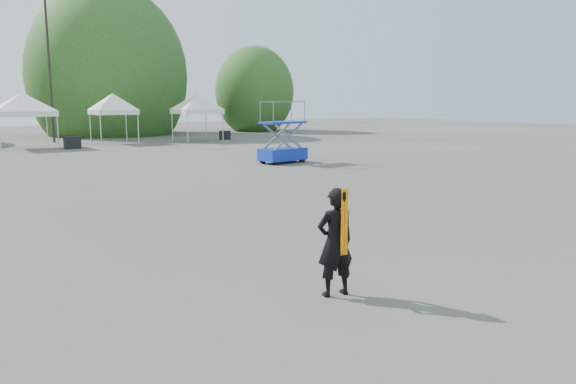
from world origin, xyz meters
TOP-DOWN VIEW (x-y plane):
  - ground at (0.00, 0.00)m, footprint 120.00×120.00m
  - light_pole_east at (3.00, 32.00)m, footprint 0.60×0.25m
  - tree_mid_e at (9.00, 39.00)m, footprint 5.12×5.12m
  - tree_far_e at (22.00, 37.00)m, footprint 3.84×3.84m
  - tent_e at (0.57, 28.07)m, footprint 4.71×4.71m
  - tent_f at (6.23, 28.92)m, footprint 3.78×3.78m
  - tent_g at (11.68, 27.52)m, footprint 4.04×4.04m
  - man at (-0.14, -2.77)m, footprint 0.65×0.47m
  - scissor_lift at (9.07, 12.61)m, footprint 2.33×1.40m
  - crate_mid at (2.81, 26.04)m, footprint 1.00×0.82m
  - crate_east at (14.14, 28.09)m, footprint 1.00×0.91m

SIDE VIEW (x-z plane):
  - ground at x=0.00m, z-range 0.00..0.00m
  - crate_east at x=14.14m, z-range 0.00..0.63m
  - crate_mid at x=2.81m, z-range 0.00..0.73m
  - man at x=-0.14m, z-range 0.00..1.64m
  - scissor_lift at x=9.07m, z-range 0.01..2.85m
  - tent_f at x=6.23m, z-range 1.12..5.00m
  - tent_g at x=11.68m, z-range 1.12..5.00m
  - tent_e at x=0.57m, z-range 1.12..5.00m
  - tree_far_e at x=22.00m, z-range 0.70..6.55m
  - tree_mid_e at x=9.00m, z-range 0.94..8.74m
  - light_pole_east at x=3.00m, z-range 0.62..10.42m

